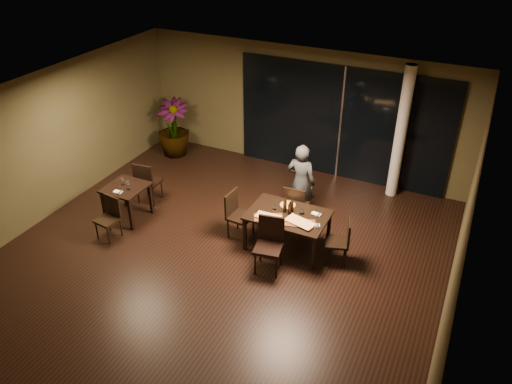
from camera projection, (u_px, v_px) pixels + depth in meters
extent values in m
plane|color=black|center=(222.00, 255.00, 9.49)|extent=(8.00, 8.00, 0.00)
cube|color=#4B4428|center=(302.00, 109.00, 11.84)|extent=(8.00, 0.10, 3.00)
cube|color=#4B4428|center=(43.00, 354.00, 5.58)|extent=(8.00, 0.10, 3.00)
cube|color=#4B4428|center=(46.00, 144.00, 10.21)|extent=(0.10, 8.00, 3.00)
cube|color=#4B4428|center=(463.00, 249.00, 7.22)|extent=(0.10, 8.00, 3.00)
cube|color=silver|center=(215.00, 105.00, 7.93)|extent=(8.00, 8.00, 0.04)
cube|color=black|center=(341.00, 124.00, 11.48)|extent=(5.00, 0.06, 2.70)
cylinder|color=white|center=(401.00, 134.00, 10.65)|extent=(0.24, 0.24, 3.00)
cube|color=black|center=(288.00, 215.00, 9.36)|extent=(1.50, 1.00, 0.04)
cube|color=black|center=(245.00, 234.00, 9.47)|extent=(0.06, 0.06, 0.71)
cube|color=black|center=(313.00, 254.00, 8.96)|extent=(0.06, 0.06, 0.71)
cube|color=black|center=(264.00, 211.00, 10.15)|extent=(0.06, 0.06, 0.71)
cube|color=black|center=(329.00, 228.00, 9.64)|extent=(0.06, 0.06, 0.71)
cube|color=black|center=(125.00, 187.00, 10.23)|extent=(0.80, 0.80, 0.04)
cube|color=black|center=(104.00, 207.00, 10.28)|extent=(0.06, 0.06, 0.71)
cube|color=black|center=(131.00, 215.00, 10.03)|extent=(0.06, 0.06, 0.71)
cube|color=black|center=(125.00, 192.00, 10.81)|extent=(0.06, 0.06, 0.71)
cube|color=black|center=(151.00, 199.00, 10.56)|extent=(0.06, 0.06, 0.71)
cube|color=black|center=(296.00, 206.00, 10.10)|extent=(0.49, 0.49, 0.05)
cylinder|color=black|center=(307.00, 213.00, 10.32)|extent=(0.04, 0.04, 0.47)
cylinder|color=black|center=(290.00, 209.00, 10.43)|extent=(0.04, 0.04, 0.47)
cylinder|color=black|center=(302.00, 222.00, 10.02)|extent=(0.04, 0.04, 0.47)
cylinder|color=black|center=(284.00, 219.00, 10.13)|extent=(0.04, 0.04, 0.47)
cube|color=black|center=(294.00, 200.00, 9.80)|extent=(0.46, 0.08, 0.52)
cube|color=black|center=(268.00, 248.00, 8.89)|extent=(0.55, 0.55, 0.05)
cylinder|color=black|center=(255.00, 263.00, 8.90)|extent=(0.04, 0.04, 0.49)
cylinder|color=black|center=(276.00, 267.00, 8.81)|extent=(0.04, 0.04, 0.49)
cylinder|color=black|center=(261.00, 250.00, 9.22)|extent=(0.04, 0.04, 0.49)
cylinder|color=black|center=(281.00, 254.00, 9.13)|extent=(0.04, 0.04, 0.49)
cube|color=black|center=(272.00, 229.00, 8.93)|extent=(0.48, 0.13, 0.54)
cube|color=black|center=(240.00, 217.00, 9.79)|extent=(0.48, 0.48, 0.05)
cylinder|color=black|center=(244.00, 234.00, 9.70)|extent=(0.04, 0.04, 0.46)
cylinder|color=black|center=(253.00, 224.00, 9.97)|extent=(0.04, 0.04, 0.46)
cylinder|color=black|center=(228.00, 228.00, 9.85)|extent=(0.04, 0.04, 0.46)
cylinder|color=black|center=(237.00, 219.00, 10.12)|extent=(0.04, 0.04, 0.46)
cube|color=black|center=(231.00, 203.00, 9.74)|extent=(0.07, 0.45, 0.51)
cube|color=black|center=(337.00, 242.00, 9.14)|extent=(0.53, 0.53, 0.05)
cylinder|color=black|center=(327.00, 245.00, 9.41)|extent=(0.03, 0.03, 0.43)
cylinder|color=black|center=(326.00, 256.00, 9.12)|extent=(0.03, 0.03, 0.43)
cylinder|color=black|center=(345.00, 247.00, 9.37)|extent=(0.03, 0.03, 0.43)
cylinder|color=black|center=(345.00, 258.00, 9.08)|extent=(0.03, 0.03, 0.43)
cube|color=black|center=(349.00, 232.00, 8.99)|extent=(0.16, 0.41, 0.48)
cube|color=black|center=(149.00, 182.00, 10.93)|extent=(0.50, 0.50, 0.05)
cylinder|color=black|center=(162.00, 189.00, 11.15)|extent=(0.04, 0.04, 0.47)
cylinder|color=black|center=(147.00, 186.00, 11.26)|extent=(0.04, 0.04, 0.47)
cylinder|color=black|center=(153.00, 197.00, 10.85)|extent=(0.04, 0.04, 0.47)
cylinder|color=black|center=(138.00, 194.00, 10.96)|extent=(0.04, 0.04, 0.47)
cube|color=black|center=(143.00, 176.00, 10.63)|extent=(0.46, 0.09, 0.52)
cube|color=black|center=(107.00, 220.00, 9.78)|extent=(0.45, 0.45, 0.05)
cylinder|color=black|center=(97.00, 230.00, 9.84)|extent=(0.03, 0.03, 0.41)
cylinder|color=black|center=(109.00, 235.00, 9.69)|extent=(0.03, 0.03, 0.41)
cylinder|color=black|center=(109.00, 222.00, 10.08)|extent=(0.03, 0.03, 0.41)
cylinder|color=black|center=(121.00, 227.00, 9.93)|extent=(0.03, 0.03, 0.41)
cube|color=black|center=(113.00, 206.00, 9.79)|extent=(0.40, 0.09, 0.46)
imported|color=#2C2E30|center=(301.00, 182.00, 10.20)|extent=(0.57, 0.38, 1.67)
imported|color=#254F1A|center=(173.00, 128.00, 12.77)|extent=(1.00, 1.00, 1.48)
cube|color=#4D2918|center=(268.00, 217.00, 9.24)|extent=(0.59, 0.48, 0.01)
cube|color=#4B2918|center=(300.00, 223.00, 9.08)|extent=(0.61, 0.42, 0.01)
cylinder|color=#B32313|center=(288.00, 205.00, 9.60)|extent=(0.29, 0.29, 0.01)
cylinder|color=white|center=(275.00, 207.00, 9.47)|extent=(0.07, 0.07, 0.08)
cylinder|color=white|center=(302.00, 211.00, 9.34)|extent=(0.08, 0.08, 0.10)
cube|color=silver|center=(315.00, 225.00, 9.02)|extent=(0.20, 0.16, 0.01)
cube|color=white|center=(316.00, 214.00, 9.34)|extent=(0.19, 0.13, 0.01)
cube|color=white|center=(118.00, 192.00, 10.03)|extent=(0.19, 0.12, 0.01)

